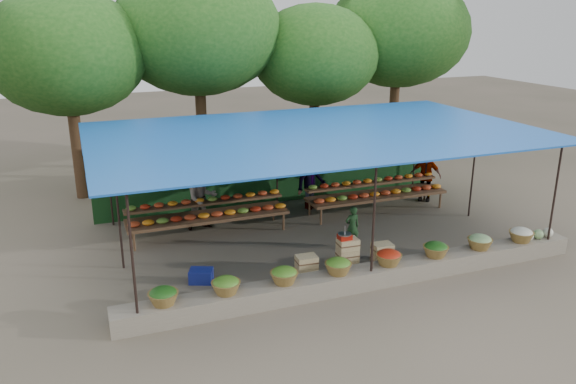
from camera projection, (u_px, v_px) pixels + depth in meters
name	position (u px, v px, depth m)	size (l,w,h in m)	color
ground	(316.00, 239.00, 14.49)	(60.00, 60.00, 0.00)	brown
stone_curb	(367.00, 277.00, 11.99)	(10.60, 0.55, 0.40)	#6E6458
stall_canopy	(316.00, 137.00, 13.72)	(10.80, 6.60, 2.82)	black
produce_baskets	(364.00, 262.00, 11.84)	(8.98, 0.58, 0.34)	brown
netting_backdrop	(274.00, 163.00, 16.91)	(10.60, 0.06, 2.50)	#18441E
tree_row	(258.00, 40.00, 18.63)	(16.51, 5.50, 7.12)	#381E14
fruit_table_left	(208.00, 212.00, 14.66)	(4.21, 0.95, 0.93)	#4C2E1E
fruit_table_right	(376.00, 191.00, 16.36)	(4.21, 0.95, 0.93)	#4C2E1E
crate_counter	(346.00, 258.00, 12.65)	(2.37, 0.36, 0.77)	tan
weighing_scale	(345.00, 236.00, 12.46)	(0.30, 0.30, 0.32)	#AA190D
vendor_seated	(352.00, 227.00, 13.88)	(0.38, 0.25, 1.05)	#1A391B
customer_left	(202.00, 198.00, 14.93)	(0.84, 0.66, 1.74)	slate
customer_mid	(311.00, 180.00, 16.48)	(1.15, 0.66, 1.77)	slate
customer_right	(425.00, 175.00, 17.25)	(0.93, 0.39, 1.59)	slate
blue_crate_front	(137.00, 318.00, 10.52)	(0.43, 0.31, 0.26)	navy
blue_crate_back	(201.00, 276.00, 12.14)	(0.49, 0.35, 0.29)	navy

